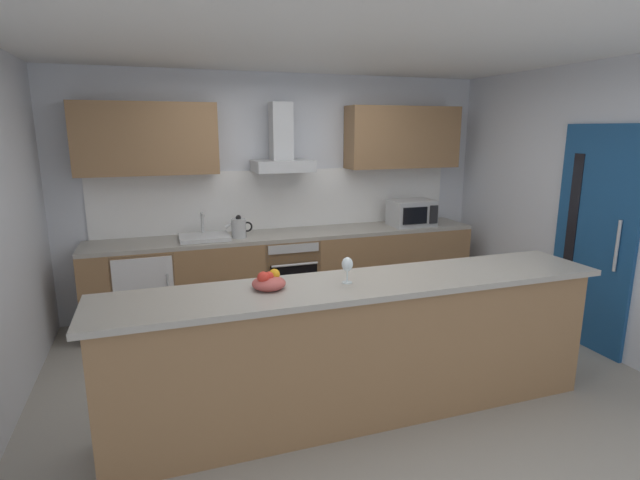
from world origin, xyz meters
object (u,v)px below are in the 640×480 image
object	(u,v)px
range_hood	(282,150)
wine_glass	(347,265)
refrigerator	(145,290)
fruit_bowl	(269,282)
oven	(287,273)
microwave	(412,213)
kettle	(239,228)
sink	(204,236)

from	to	relation	value
range_hood	wine_glass	world-z (taller)	range_hood
refrigerator	wine_glass	world-z (taller)	wine_glass
range_hood	wine_glass	bearing A→B (deg)	-93.62
range_hood	fruit_bowl	distance (m)	2.39
oven	range_hood	bearing A→B (deg)	90.00
wine_glass	range_hood	bearing A→B (deg)	86.38
oven	fruit_bowl	world-z (taller)	fruit_bowl
microwave	kettle	xyz separation A→B (m)	(-2.02, -0.01, -0.04)
sink	range_hood	world-z (taller)	range_hood
refrigerator	fruit_bowl	distance (m)	2.28
refrigerator	fruit_bowl	world-z (taller)	fruit_bowl
oven	sink	world-z (taller)	sink
oven	range_hood	world-z (taller)	range_hood
oven	microwave	world-z (taller)	microwave
kettle	wine_glass	bearing A→B (deg)	-79.65
wine_glass	sink	bearing A→B (deg)	109.07
range_hood	fruit_bowl	xyz separation A→B (m)	(-0.67, -2.17, -0.75)
fruit_bowl	oven	bearing A→B (deg)	71.94
fruit_bowl	wine_glass	bearing A→B (deg)	-5.68
fruit_bowl	microwave	bearing A→B (deg)	42.79
oven	refrigerator	bearing A→B (deg)	-179.89
microwave	kettle	bearing A→B (deg)	-179.84
range_hood	sink	bearing A→B (deg)	-172.22
kettle	microwave	bearing A→B (deg)	0.16
range_hood	wine_glass	xyz separation A→B (m)	(-0.14, -2.22, -0.67)
refrigerator	sink	xyz separation A→B (m)	(0.61, 0.01, 0.50)
refrigerator	fruit_bowl	xyz separation A→B (m)	(0.81, -2.04, 0.61)
oven	wine_glass	distance (m)	2.20
microwave	kettle	size ratio (longest dim) A/B	1.73
microwave	fruit_bowl	size ratio (longest dim) A/B	2.27
sink	range_hood	size ratio (longest dim) A/B	0.69
sink	wine_glass	world-z (taller)	wine_glass
range_hood	fruit_bowl	world-z (taller)	range_hood
range_hood	wine_glass	size ratio (longest dim) A/B	4.05
wine_glass	fruit_bowl	world-z (taller)	wine_glass
oven	wine_glass	xyz separation A→B (m)	(-0.14, -2.09, 0.66)
kettle	wine_glass	world-z (taller)	wine_glass
kettle	range_hood	size ratio (longest dim) A/B	0.40
microwave	oven	bearing A→B (deg)	178.94
refrigerator	range_hood	size ratio (longest dim) A/B	1.18
sink	kettle	size ratio (longest dim) A/B	1.73
refrigerator	wine_glass	size ratio (longest dim) A/B	4.78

